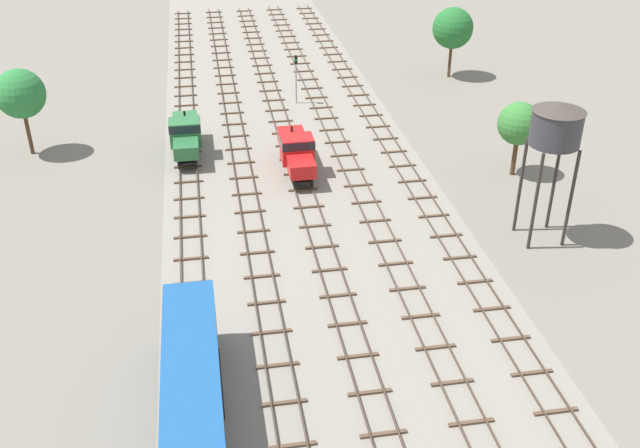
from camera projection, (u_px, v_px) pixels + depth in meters
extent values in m
plane|color=slate|center=(308.00, 205.00, 57.43)|extent=(480.00, 480.00, 0.00)
cube|color=gray|center=(308.00, 205.00, 57.43)|extent=(22.37, 176.00, 0.01)
cube|color=#47382D|center=(180.00, 207.00, 56.73)|extent=(0.07, 126.00, 0.15)
cube|color=#47382D|center=(198.00, 205.00, 56.94)|extent=(0.07, 126.00, 0.15)
cube|color=brown|center=(196.00, 413.00, 37.69)|extent=(2.40, 0.22, 0.14)
cube|color=brown|center=(195.00, 375.00, 40.25)|extent=(2.40, 0.22, 0.14)
cube|color=brown|center=(194.00, 340.00, 42.81)|extent=(2.40, 0.22, 0.14)
cube|color=brown|center=(193.00, 310.00, 45.38)|extent=(2.40, 0.22, 0.14)
cube|color=brown|center=(192.00, 283.00, 47.94)|extent=(2.40, 0.22, 0.14)
cube|color=brown|center=(191.00, 259.00, 50.50)|extent=(2.40, 0.22, 0.14)
cube|color=brown|center=(190.00, 237.00, 53.06)|extent=(2.40, 0.22, 0.14)
cube|color=brown|center=(190.00, 217.00, 55.62)|extent=(2.40, 0.22, 0.14)
cube|color=brown|center=(189.00, 199.00, 58.19)|extent=(2.40, 0.22, 0.14)
cube|color=brown|center=(188.00, 182.00, 60.75)|extent=(2.40, 0.22, 0.14)
cube|color=brown|center=(188.00, 167.00, 63.31)|extent=(2.40, 0.22, 0.14)
cube|color=brown|center=(187.00, 152.00, 65.87)|extent=(2.40, 0.22, 0.14)
cube|color=brown|center=(187.00, 139.00, 68.44)|extent=(2.40, 0.22, 0.14)
cube|color=brown|center=(187.00, 127.00, 71.00)|extent=(2.40, 0.22, 0.14)
cube|color=brown|center=(186.00, 116.00, 73.56)|extent=(2.40, 0.22, 0.14)
cube|color=brown|center=(186.00, 105.00, 76.12)|extent=(2.40, 0.22, 0.14)
cube|color=brown|center=(186.00, 96.00, 78.68)|extent=(2.40, 0.22, 0.14)
cube|color=brown|center=(185.00, 86.00, 81.25)|extent=(2.40, 0.22, 0.14)
cube|color=brown|center=(185.00, 78.00, 83.81)|extent=(2.40, 0.22, 0.14)
cube|color=brown|center=(185.00, 70.00, 86.37)|extent=(2.40, 0.22, 0.14)
cube|color=brown|center=(184.00, 62.00, 88.93)|extent=(2.40, 0.22, 0.14)
cube|color=brown|center=(184.00, 55.00, 91.49)|extent=(2.40, 0.22, 0.14)
cube|color=brown|center=(184.00, 48.00, 94.06)|extent=(2.40, 0.22, 0.14)
cube|color=brown|center=(184.00, 41.00, 96.62)|extent=(2.40, 0.22, 0.14)
cube|color=brown|center=(184.00, 35.00, 99.18)|extent=(2.40, 0.22, 0.14)
cube|color=brown|center=(183.00, 29.00, 101.74)|extent=(2.40, 0.22, 0.14)
cube|color=brown|center=(183.00, 24.00, 104.30)|extent=(2.40, 0.22, 0.14)
cube|color=brown|center=(183.00, 19.00, 106.87)|extent=(2.40, 0.22, 0.14)
cube|color=brown|center=(183.00, 14.00, 109.43)|extent=(2.40, 0.22, 0.14)
cube|color=#47382D|center=(239.00, 202.00, 57.40)|extent=(0.07, 126.00, 0.15)
cube|color=#47382D|center=(257.00, 200.00, 57.61)|extent=(0.07, 126.00, 0.15)
cube|color=brown|center=(292.00, 446.00, 35.80)|extent=(2.40, 0.22, 0.14)
cube|color=brown|center=(285.00, 403.00, 38.36)|extent=(2.40, 0.22, 0.14)
cube|color=brown|center=(278.00, 365.00, 40.92)|extent=(2.40, 0.22, 0.14)
cube|color=brown|center=(272.00, 332.00, 43.49)|extent=(2.40, 0.22, 0.14)
cube|color=brown|center=(266.00, 303.00, 46.05)|extent=(2.40, 0.22, 0.14)
cube|color=brown|center=(262.00, 276.00, 48.61)|extent=(2.40, 0.22, 0.14)
cube|color=brown|center=(257.00, 253.00, 51.17)|extent=(2.40, 0.22, 0.14)
cube|color=brown|center=(253.00, 231.00, 53.73)|extent=(2.40, 0.22, 0.14)
cube|color=brown|center=(250.00, 212.00, 56.30)|extent=(2.40, 0.22, 0.14)
cube|color=brown|center=(247.00, 194.00, 58.86)|extent=(2.40, 0.22, 0.14)
cube|color=brown|center=(244.00, 178.00, 61.42)|extent=(2.40, 0.22, 0.14)
cube|color=brown|center=(241.00, 163.00, 63.98)|extent=(2.40, 0.22, 0.14)
cube|color=brown|center=(238.00, 149.00, 66.54)|extent=(2.40, 0.22, 0.14)
cube|color=brown|center=(236.00, 136.00, 69.11)|extent=(2.40, 0.22, 0.14)
cube|color=brown|center=(234.00, 124.00, 71.67)|extent=(2.40, 0.22, 0.14)
cube|color=brown|center=(232.00, 113.00, 74.23)|extent=(2.40, 0.22, 0.14)
cube|color=brown|center=(230.00, 103.00, 76.79)|extent=(2.40, 0.22, 0.14)
cube|color=brown|center=(228.00, 93.00, 79.36)|extent=(2.40, 0.22, 0.14)
cube|color=brown|center=(227.00, 84.00, 81.92)|extent=(2.40, 0.22, 0.14)
cube|color=brown|center=(225.00, 76.00, 84.48)|extent=(2.40, 0.22, 0.14)
cube|color=brown|center=(224.00, 68.00, 87.04)|extent=(2.40, 0.22, 0.14)
cube|color=brown|center=(222.00, 60.00, 89.60)|extent=(2.40, 0.22, 0.14)
cube|color=brown|center=(221.00, 53.00, 92.17)|extent=(2.40, 0.22, 0.14)
cube|color=brown|center=(220.00, 46.00, 94.73)|extent=(2.40, 0.22, 0.14)
cube|color=brown|center=(219.00, 40.00, 97.29)|extent=(2.40, 0.22, 0.14)
cube|color=brown|center=(218.00, 34.00, 99.85)|extent=(2.40, 0.22, 0.14)
cube|color=brown|center=(217.00, 28.00, 102.41)|extent=(2.40, 0.22, 0.14)
cube|color=brown|center=(216.00, 22.00, 104.98)|extent=(2.40, 0.22, 0.14)
cube|color=brown|center=(215.00, 17.00, 107.54)|extent=(2.40, 0.22, 0.14)
cube|color=brown|center=(214.00, 12.00, 110.10)|extent=(2.40, 0.22, 0.14)
cube|color=#47382D|center=(297.00, 197.00, 58.07)|extent=(0.07, 126.00, 0.15)
cube|color=#47382D|center=(315.00, 196.00, 58.28)|extent=(0.07, 126.00, 0.15)
cube|color=brown|center=(383.00, 434.00, 36.47)|extent=(2.40, 0.22, 0.14)
cube|color=brown|center=(370.00, 392.00, 39.03)|extent=(2.40, 0.22, 0.14)
cube|color=brown|center=(358.00, 356.00, 41.59)|extent=(2.40, 0.22, 0.14)
cube|color=brown|center=(347.00, 324.00, 44.16)|extent=(2.40, 0.22, 0.14)
cube|color=brown|center=(338.00, 296.00, 46.72)|extent=(2.40, 0.22, 0.14)
cube|color=brown|center=(329.00, 270.00, 49.28)|extent=(2.40, 0.22, 0.14)
cube|color=brown|center=(322.00, 247.00, 51.84)|extent=(2.40, 0.22, 0.14)
cube|color=brown|center=(315.00, 226.00, 54.41)|extent=(2.40, 0.22, 0.14)
cube|color=brown|center=(309.00, 207.00, 56.97)|extent=(2.40, 0.22, 0.14)
cube|color=brown|center=(303.00, 190.00, 59.53)|extent=(2.40, 0.22, 0.14)
cube|color=brown|center=(298.00, 174.00, 62.09)|extent=(2.40, 0.22, 0.14)
cube|color=brown|center=(293.00, 159.00, 64.65)|extent=(2.40, 0.22, 0.14)
cube|color=brown|center=(288.00, 145.00, 67.22)|extent=(2.40, 0.22, 0.14)
cube|color=brown|center=(284.00, 133.00, 69.78)|extent=(2.40, 0.22, 0.14)
cube|color=brown|center=(281.00, 121.00, 72.34)|extent=(2.40, 0.22, 0.14)
cube|color=brown|center=(277.00, 110.00, 74.90)|extent=(2.40, 0.22, 0.14)
cube|color=brown|center=(274.00, 100.00, 77.46)|extent=(2.40, 0.22, 0.14)
cube|color=brown|center=(270.00, 91.00, 80.03)|extent=(2.40, 0.22, 0.14)
cube|color=brown|center=(268.00, 82.00, 82.59)|extent=(2.40, 0.22, 0.14)
cube|color=brown|center=(265.00, 73.00, 85.15)|extent=(2.40, 0.22, 0.14)
cube|color=brown|center=(262.00, 66.00, 87.71)|extent=(2.40, 0.22, 0.14)
cube|color=brown|center=(260.00, 58.00, 90.27)|extent=(2.40, 0.22, 0.14)
cube|color=brown|center=(257.00, 51.00, 92.84)|extent=(2.40, 0.22, 0.14)
cube|color=brown|center=(255.00, 44.00, 95.40)|extent=(2.40, 0.22, 0.14)
cube|color=brown|center=(253.00, 38.00, 97.96)|extent=(2.40, 0.22, 0.14)
cube|color=brown|center=(251.00, 32.00, 100.52)|extent=(2.40, 0.22, 0.14)
cube|color=brown|center=(249.00, 26.00, 103.09)|extent=(2.40, 0.22, 0.14)
cube|color=brown|center=(248.00, 21.00, 105.65)|extent=(2.40, 0.22, 0.14)
cube|color=brown|center=(246.00, 16.00, 108.21)|extent=(2.40, 0.22, 0.14)
cube|color=brown|center=(244.00, 11.00, 110.77)|extent=(2.40, 0.22, 0.14)
cube|color=#47382D|center=(353.00, 193.00, 58.74)|extent=(0.07, 126.00, 0.15)
cube|color=#47382D|center=(371.00, 191.00, 58.95)|extent=(0.07, 126.00, 0.15)
cube|color=brown|center=(471.00, 422.00, 37.14)|extent=(2.40, 0.22, 0.14)
cube|color=brown|center=(452.00, 383.00, 39.70)|extent=(2.40, 0.22, 0.14)
cube|color=brown|center=(435.00, 347.00, 42.27)|extent=(2.40, 0.22, 0.14)
cube|color=brown|center=(421.00, 316.00, 44.83)|extent=(2.40, 0.22, 0.14)
cube|color=brown|center=(407.00, 289.00, 47.39)|extent=(2.40, 0.22, 0.14)
cube|color=brown|center=(395.00, 264.00, 49.95)|extent=(2.40, 0.22, 0.14)
cube|color=brown|center=(385.00, 241.00, 52.51)|extent=(2.40, 0.22, 0.14)
cube|color=brown|center=(375.00, 221.00, 55.08)|extent=(2.40, 0.22, 0.14)
cube|color=brown|center=(366.00, 202.00, 57.64)|extent=(2.40, 0.22, 0.14)
cube|color=brown|center=(358.00, 185.00, 60.20)|extent=(2.40, 0.22, 0.14)
cube|color=brown|center=(351.00, 170.00, 62.76)|extent=(2.40, 0.22, 0.14)
cube|color=brown|center=(344.00, 155.00, 65.32)|extent=(2.40, 0.22, 0.14)
cube|color=brown|center=(337.00, 142.00, 67.89)|extent=(2.40, 0.22, 0.14)
cube|color=brown|center=(332.00, 130.00, 70.45)|extent=(2.40, 0.22, 0.14)
cube|color=brown|center=(326.00, 118.00, 73.01)|extent=(2.40, 0.22, 0.14)
cube|color=brown|center=(321.00, 108.00, 75.57)|extent=(2.40, 0.22, 0.14)
cube|color=brown|center=(316.00, 98.00, 78.14)|extent=(2.40, 0.22, 0.14)
cube|color=brown|center=(312.00, 88.00, 80.70)|extent=(2.40, 0.22, 0.14)
cube|color=brown|center=(308.00, 80.00, 83.26)|extent=(2.40, 0.22, 0.14)
cube|color=brown|center=(304.00, 71.00, 85.82)|extent=(2.40, 0.22, 0.14)
cube|color=brown|center=(300.00, 64.00, 88.38)|extent=(2.40, 0.22, 0.14)
cube|color=brown|center=(297.00, 56.00, 90.95)|extent=(2.40, 0.22, 0.14)
cube|color=brown|center=(293.00, 49.00, 93.51)|extent=(2.40, 0.22, 0.14)
cube|color=brown|center=(290.00, 43.00, 96.07)|extent=(2.40, 0.22, 0.14)
cube|color=brown|center=(287.00, 37.00, 98.63)|extent=(2.40, 0.22, 0.14)
cube|color=brown|center=(284.00, 31.00, 101.19)|extent=(2.40, 0.22, 0.14)
cube|color=brown|center=(282.00, 25.00, 103.76)|extent=(2.40, 0.22, 0.14)
cube|color=brown|center=(279.00, 20.00, 106.32)|extent=(2.40, 0.22, 0.14)
cube|color=brown|center=(277.00, 15.00, 108.88)|extent=(2.40, 0.22, 0.14)
cube|color=brown|center=(274.00, 10.00, 111.44)|extent=(2.40, 0.22, 0.14)
cube|color=#47382D|center=(409.00, 188.00, 59.41)|extent=(0.07, 126.00, 0.15)
cube|color=#47382D|center=(426.00, 187.00, 59.62)|extent=(0.07, 126.00, 0.15)
cube|color=brown|center=(556.00, 411.00, 37.81)|extent=(2.40, 0.22, 0.14)
cube|color=brown|center=(532.00, 373.00, 40.38)|extent=(2.40, 0.22, 0.14)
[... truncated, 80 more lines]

